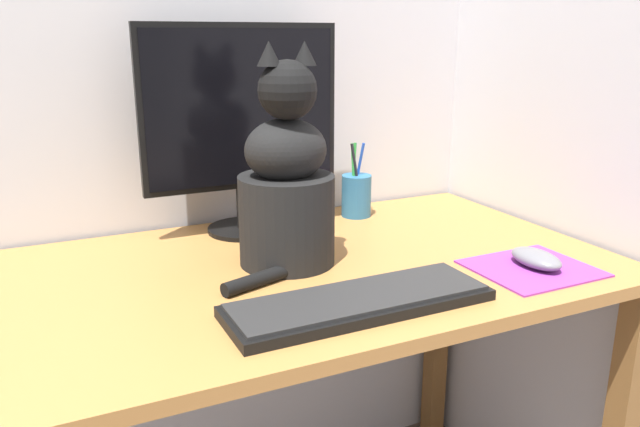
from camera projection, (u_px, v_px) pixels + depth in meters
The scene contains 7 objects.
desk at pixel (300, 315), 1.24m from camera, with size 1.23×0.71×0.74m.
monitor at pixel (242, 121), 1.35m from camera, with size 0.44×0.17×0.46m.
keyboard at pixel (359, 302), 1.02m from camera, with size 0.45×0.15×0.02m.
mousepad_right at pixel (532, 268), 1.19m from camera, with size 0.22×0.19×0.00m.
computer_mouse_right at pixel (536, 258), 1.19m from camera, with size 0.07×0.11×0.03m.
cat at pixel (286, 185), 1.18m from camera, with size 0.26×0.22×0.42m.
pen_cup at pixel (356, 195), 1.53m from camera, with size 0.07×0.07×0.18m.
Camera 1 is at (-0.45, -1.04, 1.17)m, focal length 35.00 mm.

